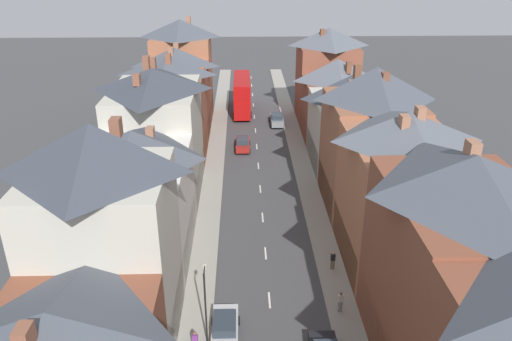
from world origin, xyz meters
The scene contains 13 objects.
pavement_left centered at (-5.10, 38.00, 0.07)m, with size 2.20×104.00×0.14m, color gray.
pavement_right centered at (5.10, 38.00, 0.07)m, with size 2.20×104.00×0.14m, color gray.
centre_line_dashes centered at (0.00, 36.00, 0.01)m, with size 0.14×97.80×0.01m.
terrace_row_left centered at (-10.19, 27.49, 6.06)m, with size 8.00×74.23×14.71m.
terrace_row_right centered at (10.19, 24.40, 6.26)m, with size 8.00×75.86×14.20m.
double_decker_bus_lead centered at (-1.81, 62.45, 2.82)m, with size 2.74×10.80×5.30m.
car_near_silver centered at (-3.10, 14.20, 0.86)m, with size 1.90×4.10×1.71m.
car_parked_left_a centered at (3.10, 56.33, 0.83)m, with size 1.90×4.54×1.65m.
car_parked_right_a centered at (-1.80, 47.12, 0.81)m, with size 1.90×4.32×1.60m.
pedestrian_mid_left centered at (-4.92, 12.96, 1.03)m, with size 0.36×0.22×1.61m.
pedestrian_mid_right centered at (4.85, 16.52, 1.03)m, with size 0.36×0.22×1.61m.
pedestrian_far_left centered at (5.15, 21.45, 1.03)m, with size 0.36×0.22×1.61m.
street_lamp centered at (-4.25, 13.97, 3.24)m, with size 0.20×1.12×5.50m.
Camera 1 is at (-1.82, -10.98, 23.62)m, focal length 35.00 mm.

